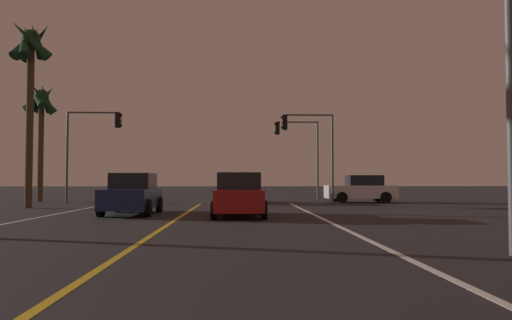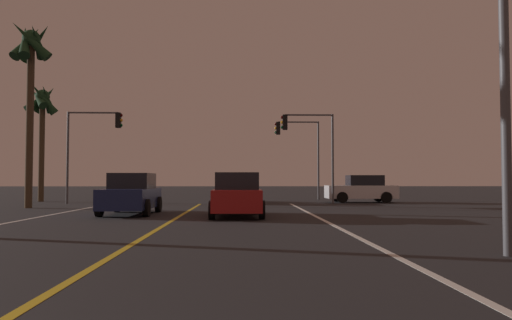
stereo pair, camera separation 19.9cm
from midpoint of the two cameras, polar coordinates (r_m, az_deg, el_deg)
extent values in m
cube|color=silver|center=(12.46, 12.34, -8.85)|extent=(0.16, 33.32, 0.01)
cube|color=gold|center=(12.32, -12.72, -8.92)|extent=(0.16, 33.32, 0.01)
cylinder|color=black|center=(19.29, -12.40, -5.50)|extent=(0.22, 0.68, 0.68)
cylinder|color=black|center=(19.71, -17.57, -5.38)|extent=(0.22, 0.68, 0.68)
cylinder|color=black|center=(21.95, -11.08, -5.11)|extent=(0.22, 0.68, 0.68)
cylinder|color=black|center=(22.31, -15.67, -5.02)|extent=(0.22, 0.68, 0.68)
cube|color=navy|center=(20.78, -14.14, -4.36)|extent=(1.80, 4.30, 0.80)
cube|color=black|center=(21.01, -13.98, -2.38)|extent=(1.60, 2.10, 0.64)
cube|color=red|center=(22.72, -11.51, -3.95)|extent=(0.24, 0.08, 0.16)
cube|color=red|center=(22.96, -14.47, -3.91)|extent=(0.24, 0.08, 0.16)
cylinder|color=black|center=(30.11, 10.24, -4.34)|extent=(0.68, 0.22, 0.68)
cylinder|color=black|center=(31.87, 9.57, -4.22)|extent=(0.68, 0.22, 0.68)
cylinder|color=black|center=(30.78, 15.18, -4.25)|extent=(0.68, 0.22, 0.68)
cylinder|color=black|center=(32.50, 14.26, -4.15)|extent=(0.68, 0.22, 0.68)
cube|color=silver|center=(31.28, 12.32, -3.65)|extent=(4.30, 1.80, 0.80)
cube|color=black|center=(31.33, 12.75, -2.33)|extent=(2.10, 1.60, 0.64)
cube|color=red|center=(31.27, 16.33, -3.43)|extent=(0.08, 0.24, 0.16)
cube|color=red|center=(32.42, 15.67, -3.39)|extent=(0.08, 0.24, 0.16)
cylinder|color=black|center=(20.37, -4.43, -5.37)|extent=(0.22, 0.68, 0.68)
cylinder|color=black|center=(20.36, 0.66, -5.38)|extent=(0.22, 0.68, 0.68)
cylinder|color=black|center=(17.67, -4.86, -5.84)|extent=(0.22, 0.68, 0.68)
cylinder|color=black|center=(17.67, 1.01, -5.85)|extent=(0.22, 0.68, 0.68)
cube|color=maroon|center=(18.98, -1.90, -4.64)|extent=(1.80, 4.30, 0.80)
cube|color=black|center=(18.71, -1.90, -2.46)|extent=(1.60, 2.10, 0.64)
cube|color=red|center=(16.89, -3.97, -4.58)|extent=(0.24, 0.08, 0.16)
cube|color=red|center=(16.88, 0.11, -4.59)|extent=(0.24, 0.08, 0.16)
cylinder|color=black|center=(31.52, -3.46, -4.27)|extent=(0.22, 0.68, 0.68)
cylinder|color=black|center=(31.51, -0.18, -4.28)|extent=(0.22, 0.68, 0.68)
cylinder|color=black|center=(28.82, -3.63, -4.46)|extent=(0.22, 0.68, 0.68)
cylinder|color=black|center=(28.82, -0.04, -4.47)|extent=(0.22, 0.68, 0.68)
cube|color=#B7BABF|center=(30.14, -1.83, -3.76)|extent=(1.80, 4.30, 0.80)
cube|color=black|center=(29.88, -1.82, -2.39)|extent=(1.60, 2.10, 0.64)
cube|color=red|center=(28.05, -3.06, -3.66)|extent=(0.24, 0.08, 0.16)
cube|color=red|center=(28.05, -0.61, -3.67)|extent=(0.24, 0.08, 0.16)
cylinder|color=#4C4C51|center=(29.73, 9.15, 0.16)|extent=(0.14, 0.14, 5.38)
cylinder|color=#4C4C51|center=(29.72, 6.37, 5.26)|extent=(2.88, 0.10, 0.10)
cube|color=black|center=(29.50, 3.60, 4.42)|extent=(0.28, 0.36, 0.90)
sphere|color=#3A0605|center=(29.52, 3.28, 5.00)|extent=(0.20, 0.20, 0.20)
sphere|color=orange|center=(29.48, 3.29, 4.42)|extent=(0.20, 0.20, 0.20)
sphere|color=#063816|center=(29.45, 3.29, 3.84)|extent=(0.20, 0.20, 0.20)
cylinder|color=#4C4C51|center=(30.94, -20.99, 0.27)|extent=(0.14, 0.14, 5.47)
cylinder|color=#4C4C51|center=(30.72, -18.30, 5.27)|extent=(2.96, 0.10, 0.10)
cube|color=black|center=(30.27, -15.61, 4.49)|extent=(0.28, 0.36, 0.90)
sphere|color=#3A0605|center=(30.27, -15.31, 5.06)|extent=(0.20, 0.20, 0.20)
sphere|color=orange|center=(30.23, -15.32, 4.50)|extent=(0.20, 0.20, 0.20)
sphere|color=#063816|center=(30.20, -15.32, 3.93)|extent=(0.20, 0.20, 0.20)
cylinder|color=#4C4C51|center=(35.14, 7.46, -0.04)|extent=(0.14, 0.14, 5.60)
cylinder|color=#4C4C51|center=(35.16, 5.11, 4.44)|extent=(2.88, 0.10, 0.10)
cube|color=black|center=(34.97, 2.77, 3.73)|extent=(0.28, 0.36, 0.90)
sphere|color=#3A0605|center=(34.99, 2.50, 4.22)|extent=(0.20, 0.20, 0.20)
sphere|color=orange|center=(34.96, 2.51, 3.73)|extent=(0.20, 0.20, 0.20)
sphere|color=#063816|center=(34.93, 2.51, 3.24)|extent=(0.20, 0.20, 0.20)
cylinder|color=#4C4C51|center=(10.81, 27.47, 13.17)|extent=(0.18, 0.18, 8.55)
cylinder|color=#473826|center=(27.20, -24.74, 3.71)|extent=(0.36, 0.36, 8.36)
sphere|color=#19381E|center=(27.99, -24.59, 12.77)|extent=(0.90, 0.90, 0.90)
cone|color=#19381E|center=(27.85, -24.01, 12.52)|extent=(0.61, 1.82, 1.66)
cone|color=#19381E|center=(28.15, -24.12, 12.36)|extent=(2.09, 1.40, 2.01)
cone|color=#19381E|center=(28.17, -25.03, 12.37)|extent=(1.28, 2.00, 2.18)
cone|color=#19381E|center=(27.96, -25.22, 12.48)|extent=(1.18, 1.81, 2.11)
cone|color=#19381E|center=(27.67, -24.69, 12.63)|extent=(2.16, 1.06, 2.07)
cylinder|color=#473826|center=(34.56, -23.63, 1.00)|extent=(0.36, 0.36, 6.60)
sphere|color=#19381E|center=(34.93, -23.53, 6.83)|extent=(0.90, 0.90, 0.90)
cone|color=#19381E|center=(34.78, -23.09, 6.61)|extent=(0.67, 1.70, 1.86)
cone|color=#19381E|center=(35.17, -23.32, 6.51)|extent=(1.69, 0.69, 1.90)
cone|color=#19381E|center=(35.18, -23.75, 6.52)|extent=(1.83, 1.92, 1.99)
cone|color=#19381E|center=(34.77, -23.98, 6.63)|extent=(1.68, 1.54, 1.55)
cone|color=#19381E|center=(34.61, -23.51, 6.66)|extent=(1.96, 1.32, 2.22)
camera|label=1|loc=(0.10, -91.67, 0.07)|focal=34.22mm
camera|label=2|loc=(0.10, 88.33, -0.07)|focal=34.22mm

